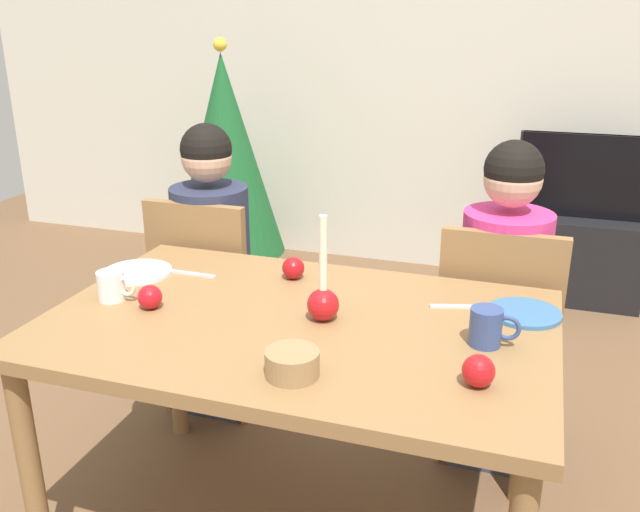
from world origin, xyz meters
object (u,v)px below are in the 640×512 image
Objects in this scene: christmas_tree at (225,156)px; apple_near_candle at (150,297)px; chair_left at (210,292)px; tv_stand at (581,257)px; tv at (592,177)px; person_left_child at (213,276)px; plate_left at (137,272)px; plate_right at (524,313)px; apple_by_left_plate at (478,371)px; person_right_child at (500,312)px; apple_by_right_mug at (293,268)px; mug_left at (112,286)px; mug_right at (487,327)px; bowl_walnuts at (292,363)px; candle_centerpiece at (323,299)px; dining_table at (298,346)px; chair_right at (498,331)px.

christmas_tree is 20.05× the size of apple_near_candle.
christmas_tree reaches higher than chair_left.
tv_stand is 2.16m from christmas_tree.
tv_stand is 0.47m from tv.
person_left_child is 5.27× the size of plate_left.
tv reaches higher than plate_right.
person_left_child is 15.35× the size of apple_by_left_plate.
person_right_child is (1.11, 0.03, 0.06)m from chair_left.
christmas_tree is at bearing 110.33° from apple_near_candle.
tv is 3.56× the size of plate_left.
apple_by_right_mug is at bearing -36.73° from person_left_child.
plate_left is at bearing 129.88° from apple_near_candle.
person_left_child is 1.27m from plate_right.
mug_left is 1.08m from mug_right.
bowl_walnuts is at bearing -20.83° from mug_left.
plate_left is at bearing -72.53° from christmas_tree.
mug_left is 0.14m from apple_near_candle.
christmas_tree reaches higher than plate_left.
candle_centerpiece is at bearing -43.09° from person_left_child.
person_right_child is 16.28× the size of apple_by_right_mug.
christmas_tree is 6.91× the size of plate_right.
tv_stand is (0.87, 2.30, -0.43)m from dining_table.
chair_right is at bearing 52.43° from candle_centerpiece.
person_right_child reaches higher than bowl_walnuts.
candle_centerpiece reaches higher than dining_table.
apple_by_right_mug reaches higher than tv_stand.
apple_near_candle is (-1.30, -2.36, 0.08)m from tv.
apple_by_left_plate is (-0.36, -2.50, 0.55)m from tv_stand.
mug_right is 0.69m from apple_by_right_mug.
plate_right is at bearing -17.57° from chair_left.
candle_centerpiece reaches higher than apple_by_left_plate.
person_right_child reaches higher than chair_right.
person_left_child is 0.72m from mug_left.
person_right_child is at bearing 51.09° from dining_table.
apple_by_left_plate is (1.10, -0.84, 0.22)m from person_left_child.
apple_near_candle reaches higher than plate_left.
plate_left is (-1.49, -2.13, 0.52)m from tv_stand.
christmas_tree reaches higher than apple_near_candle.
bowl_walnuts is (-0.42, -0.93, 0.21)m from person_right_child.
apple_by_left_plate is at bearing -101.12° from plate_right.
christmas_tree is at bearing 140.16° from chair_right.
person_left_child is 2.24m from tv_stand.
person_right_child is 1.30m from mug_left.
plate_right is at bearing -97.52° from tv.
apple_by_right_mug is at bearing 36.04° from mug_left.
plate_right is 2.69× the size of apple_by_left_plate.
tv_stand is at bearing 58.42° from mug_left.
chair_left is at bearing 143.73° from apple_by_left_plate.
apple_by_left_plate is 0.80m from apple_by_right_mug.
candle_centerpiece is 0.57m from plate_right.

